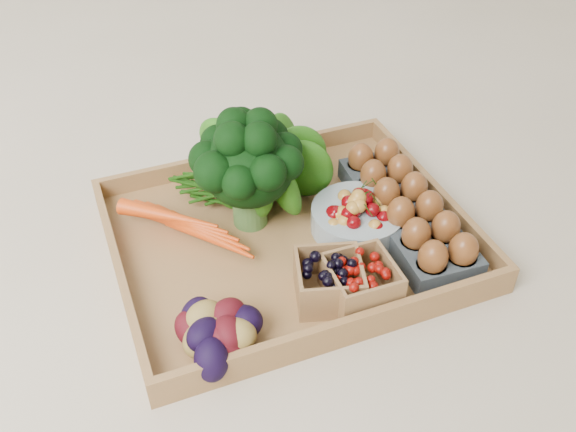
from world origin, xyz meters
name	(u,v)px	position (x,y,z in m)	size (l,w,h in m)	color
ground	(288,244)	(0.00, 0.00, 0.00)	(4.00, 4.00, 0.00)	beige
tray	(288,241)	(0.00, 0.00, 0.01)	(0.55, 0.45, 0.01)	#9F7343
carrots	(191,227)	(-0.14, 0.06, 0.04)	(0.18, 0.13, 0.04)	#E2440E
lettuce	(265,157)	(0.01, 0.12, 0.09)	(0.15, 0.15, 0.15)	#1A5D0E
broccoli	(249,186)	(-0.04, 0.06, 0.09)	(0.19, 0.19, 0.15)	black
cherry_bowl	(357,219)	(0.11, -0.02, 0.04)	(0.15, 0.15, 0.04)	#8C9EA5
egg_carton	(405,215)	(0.19, -0.04, 0.03)	(0.11, 0.32, 0.04)	#394248
potatoes	(216,323)	(-0.17, -0.17, 0.06)	(0.14, 0.14, 0.08)	#3E0910
punnet_blackberry	(329,281)	(0.01, -0.14, 0.05)	(0.09, 0.09, 0.06)	black
punnet_raspberry	(361,282)	(0.05, -0.16, 0.05)	(0.09, 0.09, 0.06)	#6F0904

